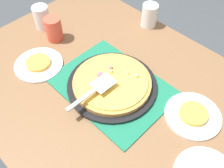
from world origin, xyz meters
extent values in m
plane|color=#3D4247|center=(0.00, 0.00, 0.00)|extent=(8.00, 8.00, 0.00)
cube|color=brown|center=(0.00, 0.00, 0.73)|extent=(1.40, 1.00, 0.03)
cube|color=brown|center=(-0.64, 0.44, 0.36)|extent=(0.07, 0.07, 0.72)
cube|color=#196B4C|center=(0.00, 0.00, 0.75)|extent=(0.48, 0.36, 0.01)
cylinder|color=black|center=(0.00, 0.00, 0.76)|extent=(0.38, 0.38, 0.01)
cylinder|color=#B78442|center=(0.00, 0.00, 0.78)|extent=(0.33, 0.33, 0.02)
cylinder|color=#EAB747|center=(0.00, 0.00, 0.79)|extent=(0.30, 0.30, 0.01)
sphere|color=#B76675|center=(-0.02, -0.02, 0.80)|extent=(0.02, 0.02, 0.02)
sphere|color=#E5CC7F|center=(0.06, 0.09, 0.80)|extent=(0.02, 0.02, 0.02)
sphere|color=#E5CC7F|center=(-0.04, 0.03, 0.80)|extent=(0.02, 0.02, 0.02)
sphere|color=#338433|center=(-0.03, -0.02, 0.80)|extent=(0.02, 0.02, 0.02)
sphere|color=red|center=(-0.01, -0.08, 0.80)|extent=(0.03, 0.03, 0.03)
sphere|color=#B76675|center=(-0.01, -0.07, 0.80)|extent=(0.02, 0.02, 0.02)
sphere|color=#338433|center=(0.00, -0.03, 0.80)|extent=(0.03, 0.03, 0.03)
sphere|color=#B76675|center=(-0.05, -0.02, 0.80)|extent=(0.03, 0.03, 0.03)
sphere|color=#B76675|center=(-0.05, 0.04, 0.80)|extent=(0.02, 0.02, 0.02)
sphere|color=#E5CC7F|center=(0.02, 0.07, 0.80)|extent=(0.02, 0.02, 0.02)
cylinder|color=white|center=(-0.33, -0.15, 0.76)|extent=(0.22, 0.22, 0.01)
cylinder|color=white|center=(0.33, 0.12, 0.76)|extent=(0.22, 0.22, 0.01)
cylinder|color=gold|center=(-0.33, -0.15, 0.77)|extent=(0.11, 0.11, 0.02)
cylinder|color=gold|center=(0.33, 0.12, 0.77)|extent=(0.11, 0.11, 0.02)
cylinder|color=#E04C38|center=(-0.42, 0.02, 0.81)|extent=(0.08, 0.08, 0.12)
cylinder|color=white|center=(-0.16, 0.44, 0.81)|extent=(0.08, 0.08, 0.12)
cylinder|color=white|center=(-0.54, 0.04, 0.81)|extent=(0.08, 0.08, 0.12)
cube|color=silver|center=(0.00, -0.05, 0.82)|extent=(0.07, 0.09, 0.00)
cube|color=#B2B2B7|center=(0.00, -0.16, 0.82)|extent=(0.02, 0.14, 0.01)
camera|label=1|loc=(0.48, -0.48, 1.60)|focal=40.67mm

